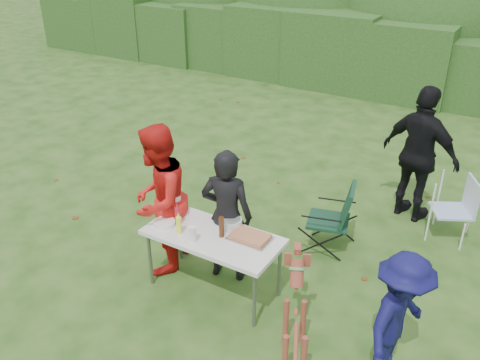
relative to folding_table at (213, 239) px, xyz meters
The scene contains 20 objects.
ground 0.73m from the folding_table, 125.05° to the left, with size 80.00×80.00×0.00m, color #1E4211.
hedge_row 8.20m from the folding_table, 90.96° to the left, with size 22.00×1.40×1.70m, color #23471C.
shrub_backdrop 9.84m from the folding_table, 90.80° to the left, with size 20.00×2.60×3.20m, color #3D6628.
folding_table is the anchor object (origin of this frame).
person_cook 0.33m from the folding_table, 93.10° to the left, with size 0.59×0.39×1.62m, color black.
person_red_jacket 0.82m from the folding_table, behind, with size 0.88×0.69×1.81m, color red.
person_black_puffy 3.16m from the folding_table, 61.57° to the left, with size 1.11×0.46×1.90m, color black.
child 2.09m from the folding_table, ahead, with size 0.88×0.50×1.36m, color #0F0F46.
dog 1.34m from the folding_table, 21.50° to the right, with size 0.95×0.38×0.90m, color brown, non-canonical shape.
camping_chair 1.64m from the folding_table, 61.17° to the left, with size 0.58×0.58×0.92m, color #133824, non-canonical shape.
lawn_chair 3.23m from the folding_table, 50.42° to the left, with size 0.51×0.51×0.86m, color #5187CB, non-canonical shape.
food_tray 0.41m from the folding_table, 19.05° to the left, with size 0.45×0.30×0.02m, color #B7B7BA.
focaccia_bread 0.42m from the folding_table, 19.05° to the left, with size 0.40×0.26×0.04m, color #BA744C.
mustard_bottle 0.40m from the folding_table, 154.65° to the right, with size 0.06×0.06×0.20m, color #F0FF30.
ketchup_bottle 0.48m from the folding_table, behind, with size 0.06×0.06×0.22m, color #B51B28.
beer_bottle 0.20m from the folding_table, 12.73° to the left, with size 0.06×0.06×0.24m, color #47230F.
paper_towel_roll 0.63m from the folding_table, 167.40° to the left, with size 0.12×0.12×0.26m, color white.
cup_stack 0.28m from the folding_table, 118.11° to the right, with size 0.08×0.08×0.18m, color white.
pasta_bowl 0.27m from the folding_table, 71.89° to the left, with size 0.26×0.26×0.10m, color silver.
plate_stack 0.58m from the folding_table, 168.58° to the right, with size 0.24×0.24×0.05m, color white.
Camera 1 is at (2.74, -3.98, 3.79)m, focal length 38.00 mm.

